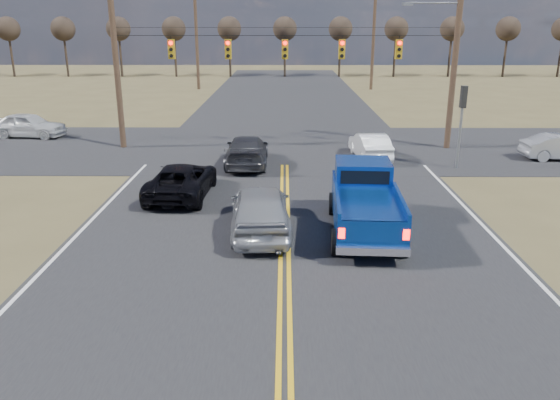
{
  "coord_description": "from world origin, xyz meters",
  "views": [
    {
      "loc": [
        -0.01,
        -11.79,
        6.64
      ],
      "look_at": [
        -0.15,
        3.98,
        1.5
      ],
      "focal_mm": 35.0,
      "sensor_mm": 36.0,
      "label": 1
    }
  ],
  "objects_px": {
    "black_suv": "(182,180)",
    "pickup_truck": "(365,202)",
    "cross_car_west": "(28,125)",
    "white_car_queue": "(370,146)",
    "silver_suv": "(260,209)",
    "dgrey_car_queue": "(247,151)"
  },
  "relations": [
    {
      "from": "black_suv",
      "to": "pickup_truck",
      "type": "bearing_deg",
      "value": 153.1
    },
    {
      "from": "silver_suv",
      "to": "black_suv",
      "type": "xyz_separation_m",
      "value": [
        -3.31,
        3.94,
        -0.15
      ]
    },
    {
      "from": "silver_suv",
      "to": "white_car_queue",
      "type": "relative_size",
      "value": 1.18
    },
    {
      "from": "pickup_truck",
      "to": "black_suv",
      "type": "xyz_separation_m",
      "value": [
        -6.75,
        3.82,
        -0.35
      ]
    },
    {
      "from": "black_suv",
      "to": "cross_car_west",
      "type": "distance_m",
      "value": 16.34
    },
    {
      "from": "dgrey_car_queue",
      "to": "cross_car_west",
      "type": "height_order",
      "value": "cross_car_west"
    },
    {
      "from": "pickup_truck",
      "to": "silver_suv",
      "type": "distance_m",
      "value": 3.45
    },
    {
      "from": "cross_car_west",
      "to": "silver_suv",
      "type": "bearing_deg",
      "value": -130.03
    },
    {
      "from": "silver_suv",
      "to": "cross_car_west",
      "type": "relative_size",
      "value": 1.1
    },
    {
      "from": "white_car_queue",
      "to": "black_suv",
      "type": "bearing_deg",
      "value": 32.05
    },
    {
      "from": "silver_suv",
      "to": "white_car_queue",
      "type": "distance_m",
      "value": 11.58
    },
    {
      "from": "cross_car_west",
      "to": "white_car_queue",
      "type": "bearing_deg",
      "value": -98.14
    },
    {
      "from": "silver_suv",
      "to": "cross_car_west",
      "type": "xyz_separation_m",
      "value": [
        -14.71,
        15.66,
        -0.07
      ]
    },
    {
      "from": "pickup_truck",
      "to": "cross_car_west",
      "type": "bearing_deg",
      "value": 142.67
    },
    {
      "from": "pickup_truck",
      "to": "white_car_queue",
      "type": "bearing_deg",
      "value": 83.78
    },
    {
      "from": "silver_suv",
      "to": "black_suv",
      "type": "relative_size",
      "value": 1.0
    },
    {
      "from": "silver_suv",
      "to": "black_suv",
      "type": "bearing_deg",
      "value": -53.41
    },
    {
      "from": "dgrey_car_queue",
      "to": "black_suv",
      "type": "bearing_deg",
      "value": 65.23
    },
    {
      "from": "pickup_truck",
      "to": "black_suv",
      "type": "height_order",
      "value": "pickup_truck"
    },
    {
      "from": "pickup_truck",
      "to": "silver_suv",
      "type": "height_order",
      "value": "pickup_truck"
    },
    {
      "from": "black_suv",
      "to": "dgrey_car_queue",
      "type": "bearing_deg",
      "value": -111.59
    },
    {
      "from": "silver_suv",
      "to": "cross_car_west",
      "type": "distance_m",
      "value": 21.48
    }
  ]
}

